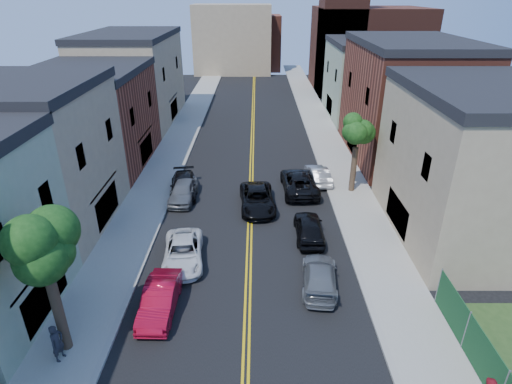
{
  "coord_description": "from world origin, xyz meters",
  "views": [
    {
      "loc": [
        0.46,
        0.46,
        14.36
      ],
      "look_at": [
        0.41,
        25.82,
        2.0
      ],
      "focal_mm": 29.23,
      "sensor_mm": 36.0,
      "label": 1
    }
  ],
  "objects_px": {
    "black_car_left": "(183,186)",
    "grey_car_right": "(319,276)",
    "dark_car_right_far": "(299,182)",
    "pedestrian_left": "(57,343)",
    "white_pickup": "(183,252)",
    "grey_car_left": "(183,191)",
    "silver_car_right": "(318,175)",
    "red_sedan": "(160,299)",
    "black_car_right": "(309,228)",
    "black_suv_lane": "(257,199)"
  },
  "relations": [
    {
      "from": "black_car_left",
      "to": "grey_car_right",
      "type": "height_order",
      "value": "black_car_left"
    },
    {
      "from": "dark_car_right_far",
      "to": "pedestrian_left",
      "type": "height_order",
      "value": "pedestrian_left"
    },
    {
      "from": "white_pickup",
      "to": "black_car_left",
      "type": "distance_m",
      "value": 9.13
    },
    {
      "from": "white_pickup",
      "to": "black_car_left",
      "type": "relative_size",
      "value": 1.01
    },
    {
      "from": "white_pickup",
      "to": "grey_car_right",
      "type": "distance_m",
      "value": 7.91
    },
    {
      "from": "grey_car_left",
      "to": "grey_car_right",
      "type": "height_order",
      "value": "grey_car_left"
    },
    {
      "from": "grey_car_right",
      "to": "dark_car_right_far",
      "type": "xyz_separation_m",
      "value": [
        0.0,
        11.74,
        0.14
      ]
    },
    {
      "from": "white_pickup",
      "to": "dark_car_right_far",
      "type": "bearing_deg",
      "value": 44.9
    },
    {
      "from": "silver_car_right",
      "to": "dark_car_right_far",
      "type": "distance_m",
      "value": 2.4
    },
    {
      "from": "white_pickup",
      "to": "pedestrian_left",
      "type": "distance_m",
      "value": 8.33
    },
    {
      "from": "black_car_left",
      "to": "pedestrian_left",
      "type": "distance_m",
      "value": 16.49
    },
    {
      "from": "white_pickup",
      "to": "dark_car_right_far",
      "type": "distance_m",
      "value": 12.2
    },
    {
      "from": "red_sedan",
      "to": "silver_car_right",
      "type": "xyz_separation_m",
      "value": [
        9.78,
        15.34,
        -0.04
      ]
    },
    {
      "from": "black_car_left",
      "to": "grey_car_right",
      "type": "bearing_deg",
      "value": -58.61
    },
    {
      "from": "white_pickup",
      "to": "grey_car_right",
      "type": "relative_size",
      "value": 1.08
    },
    {
      "from": "grey_car_right",
      "to": "black_car_right",
      "type": "xyz_separation_m",
      "value": [
        0.0,
        4.85,
        0.09
      ]
    },
    {
      "from": "white_pickup",
      "to": "grey_car_right",
      "type": "xyz_separation_m",
      "value": [
        7.6,
        -2.2,
        -0.02
      ]
    },
    {
      "from": "grey_car_left",
      "to": "black_car_left",
      "type": "distance_m",
      "value": 1.07
    },
    {
      "from": "grey_car_left",
      "to": "pedestrian_left",
      "type": "bearing_deg",
      "value": -98.13
    },
    {
      "from": "red_sedan",
      "to": "pedestrian_left",
      "type": "bearing_deg",
      "value": -138.21
    },
    {
      "from": "red_sedan",
      "to": "black_suv_lane",
      "type": "bearing_deg",
      "value": 67.01
    },
    {
      "from": "black_car_left",
      "to": "black_car_right",
      "type": "distance_m",
      "value": 11.04
    },
    {
      "from": "red_sedan",
      "to": "grey_car_left",
      "type": "distance_m",
      "value": 12.09
    },
    {
      "from": "black_suv_lane",
      "to": "black_car_right",
      "type": "bearing_deg",
      "value": -54.94
    },
    {
      "from": "black_car_left",
      "to": "black_suv_lane",
      "type": "relative_size",
      "value": 0.92
    },
    {
      "from": "dark_car_right_far",
      "to": "grey_car_right",
      "type": "bearing_deg",
      "value": 87.64
    },
    {
      "from": "black_car_right",
      "to": "silver_car_right",
      "type": "height_order",
      "value": "black_car_right"
    },
    {
      "from": "red_sedan",
      "to": "black_suv_lane",
      "type": "height_order",
      "value": "black_suv_lane"
    },
    {
      "from": "white_pickup",
      "to": "black_car_right",
      "type": "relative_size",
      "value": 1.11
    },
    {
      "from": "red_sedan",
      "to": "black_car_right",
      "type": "relative_size",
      "value": 1.0
    },
    {
      "from": "red_sedan",
      "to": "white_pickup",
      "type": "height_order",
      "value": "red_sedan"
    },
    {
      "from": "black_car_left",
      "to": "black_car_right",
      "type": "relative_size",
      "value": 1.1
    },
    {
      "from": "black_car_right",
      "to": "black_suv_lane",
      "type": "distance_m",
      "value": 5.23
    },
    {
      "from": "grey_car_left",
      "to": "dark_car_right_far",
      "type": "xyz_separation_m",
      "value": [
        8.85,
        1.58,
        0.04
      ]
    },
    {
      "from": "black_suv_lane",
      "to": "silver_car_right",
      "type": "bearing_deg",
      "value": 38.04
    },
    {
      "from": "black_car_right",
      "to": "black_suv_lane",
      "type": "xyz_separation_m",
      "value": [
        -3.3,
        4.06,
        -0.01
      ]
    },
    {
      "from": "black_car_left",
      "to": "pedestrian_left",
      "type": "height_order",
      "value": "pedestrian_left"
    },
    {
      "from": "grey_car_right",
      "to": "pedestrian_left",
      "type": "distance_m",
      "value": 12.75
    },
    {
      "from": "red_sedan",
      "to": "black_suv_lane",
      "type": "distance_m",
      "value": 11.83
    },
    {
      "from": "red_sedan",
      "to": "grey_car_right",
      "type": "distance_m",
      "value": 8.3
    },
    {
      "from": "white_pickup",
      "to": "silver_car_right",
      "type": "bearing_deg",
      "value": 43.82
    },
    {
      "from": "pedestrian_left",
      "to": "grey_car_right",
      "type": "bearing_deg",
      "value": -50.08
    },
    {
      "from": "black_car_left",
      "to": "silver_car_right",
      "type": "bearing_deg",
      "value": 4.25
    },
    {
      "from": "grey_car_right",
      "to": "black_car_right",
      "type": "bearing_deg",
      "value": -83.5
    },
    {
      "from": "red_sedan",
      "to": "grey_car_left",
      "type": "height_order",
      "value": "grey_car_left"
    },
    {
      "from": "white_pickup",
      "to": "pedestrian_left",
      "type": "bearing_deg",
      "value": -126.03
    },
    {
      "from": "grey_car_right",
      "to": "silver_car_right",
      "type": "xyz_separation_m",
      "value": [
        1.7,
        13.43,
        0.02
      ]
    },
    {
      "from": "black_suv_lane",
      "to": "grey_car_right",
      "type": "bearing_deg",
      "value": -73.74
    },
    {
      "from": "white_pickup",
      "to": "silver_car_right",
      "type": "height_order",
      "value": "silver_car_right"
    },
    {
      "from": "white_pickup",
      "to": "grey_car_left",
      "type": "height_order",
      "value": "grey_car_left"
    }
  ]
}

